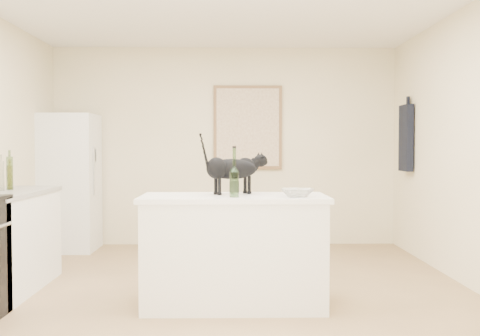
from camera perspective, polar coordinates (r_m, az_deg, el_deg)
name	(u,v)px	position (r m, az deg, el deg)	size (l,w,h in m)	color
floor	(222,299)	(4.96, -1.81, -12.97)	(5.50, 5.50, 0.00)	#A08055
wall_back	(225,146)	(7.54, -1.51, 2.17)	(4.50, 4.50, 0.00)	beige
wall_front	(210,144)	(2.04, -2.99, 2.38)	(4.50, 4.50, 0.00)	beige
island_base	(234,253)	(4.67, -0.61, -8.51)	(1.44, 0.67, 0.86)	white
island_top	(234,198)	(4.61, -0.61, -3.01)	(1.50, 0.70, 0.04)	white
left_cabinets	(4,243)	(5.54, -22.51, -6.99)	(0.60, 1.40, 0.86)	white
left_countertop	(3,193)	(5.49, -22.58, -2.34)	(0.62, 1.44, 0.04)	gray
fridge	(69,182)	(7.43, -16.75, -1.39)	(0.68, 0.68, 1.70)	white
artwork_frame	(248,127)	(7.52, 0.78, 4.08)	(0.90, 0.03, 1.10)	brown
artwork_canvas	(248,127)	(7.50, 0.78, 4.08)	(0.82, 0.00, 1.02)	beige
hanging_garment	(406,138)	(7.16, 16.26, 2.89)	(0.08, 0.34, 0.80)	black
black_cat	(232,172)	(4.71, -0.85, -0.37)	(0.53, 0.16, 0.37)	black
wine_bottle	(234,175)	(4.44, -0.58, -0.69)	(0.07, 0.07, 0.35)	#275823
glass_bowl	(297,193)	(4.48, 5.76, -2.49)	(0.27, 0.27, 0.07)	white
fridge_paper	(96,155)	(7.34, -14.18, 1.28)	(0.00, 0.12, 0.16)	white
counter_bottle_cluster	(7,175)	(5.59, -22.29, -0.68)	(0.10, 0.29, 0.30)	gray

